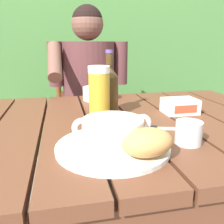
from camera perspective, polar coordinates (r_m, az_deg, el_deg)
dining_table at (r=0.89m, az=-0.55°, el=-7.81°), size 1.36×0.89×0.76m
hedge_backdrop at (r=2.53m, az=-7.06°, el=15.14°), size 3.79×0.94×2.50m
chair_near_diner at (r=1.77m, az=-5.76°, el=-1.71°), size 0.42×0.41×1.02m
person_eating at (r=1.52m, az=-5.29°, el=4.53°), size 0.48×0.47×1.24m
serving_plate at (r=0.64m, az=0.17°, el=-8.09°), size 0.29×0.29×0.01m
soup_bowl at (r=0.62m, az=0.17°, el=-4.51°), size 0.21×0.16×0.08m
bread_roll at (r=0.57m, az=8.28°, el=-7.00°), size 0.15×0.13×0.06m
beer_glass at (r=0.86m, az=-3.01°, el=4.46°), size 0.08×0.08×0.19m
beer_bottle at (r=0.93m, az=-0.61°, el=5.62°), size 0.07×0.07×0.24m
water_glass_small at (r=0.69m, az=17.51°, el=-4.63°), size 0.07×0.07×0.06m
butter_tub at (r=0.98m, az=15.60°, el=1.37°), size 0.13×0.10×0.06m
table_knife at (r=0.78m, az=10.24°, el=-3.77°), size 0.17×0.06×0.01m
diner_bowl at (r=1.17m, az=-3.22°, el=4.39°), size 0.15×0.15×0.06m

